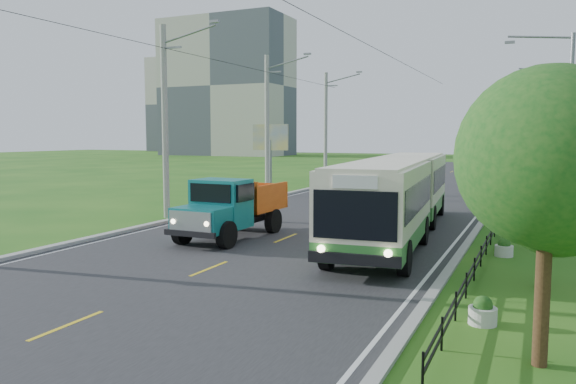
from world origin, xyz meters
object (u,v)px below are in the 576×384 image
Objects in this scene: tree_second at (548,164)px; tree_back at (544,146)px; tree_front at (552,168)px; pole_far at (326,127)px; tree_third at (547,144)px; planter_near at (504,249)px; dump_truck at (232,204)px; tree_fourth at (545,151)px; tree_fifth at (545,144)px; streetlight_mid at (565,123)px; planter_far at (520,201)px; streetlight_far at (557,127)px; bus at (398,191)px; pole_near at (165,121)px; pole_mid at (268,125)px; planter_front at (483,312)px; planter_mid at (514,219)px; billboard_left at (270,142)px.

tree_back reaches higher than tree_second.
tree_front is 6.00m from tree_second.
pole_far is 1.67× the size of tree_third.
dump_truck reaches higher than planter_near.
tree_third reaches higher than tree_fourth.
tree_fifth is 0.64× the size of streetlight_mid.
tree_front is 26.12m from planter_far.
bus is (-6.48, -19.50, -2.93)m from streetlight_far.
streetlight_far is (0.79, 1.86, 1.25)m from tree_back.
pole_near is 26.80m from streetlight_far.
pole_mid reaches higher than tree_fourth.
bus reaches higher than dump_truck.
tree_fourth is 8.18m from bus.
dump_truck is at bearing -119.79° from tree_back.
pole_near is at bearing 144.64° from tree_front.
streetlight_mid is 1.00× the size of streetlight_far.
streetlight_mid reaches higher than tree_front.
pole_far is at bearing 103.69° from dump_truck.
dump_truck is (-11.99, -8.94, -2.14)m from tree_fourth.
pole_near is at bearing 159.26° from tree_second.
planter_front is at bearing -97.27° from streetlight_mid.
tree_fifth is 0.34× the size of bus.
tree_front is at bearing -35.36° from pole_near.
tree_second is 0.98× the size of tree_fourth.
tree_fourth reaches higher than dump_truck.
tree_fifth is 4.21m from planter_far.
streetlight_mid is at bearing -45.14° from pole_far.
tree_fourth is 8.87m from planter_near.
planter_mid is (-2.04, -0.00, -4.62)m from streetlight_mid.
streetlight_far is at bearing 84.29° from tree_fifth.
tree_fifth is (0.00, 24.00, 0.13)m from tree_front.
bus is (-4.44, -5.50, 1.68)m from planter_mid.
pole_near is 19.56m from streetlight_mid.
tree_front reaches higher than tree_second.
bus is at bearing -108.20° from planter_far.
tree_fifth reaches higher than planter_far.
pole_far reaches higher than tree_fifth.
billboard_left is at bearing 135.16° from planter_near.
planter_front is (-1.26, -4.14, -3.23)m from tree_second.
tree_third is (18.12, -0.86, -1.11)m from pole_near.
pole_mid and pole_far have the same top height.
tree_back is (-0.00, 30.00, -0.07)m from tree_front.
dump_truck is (6.13, -15.80, -3.65)m from pole_mid.
pole_mid is 1.00× the size of pole_far.
planter_mid is at bearing 90.00° from planter_near.
tree_third reaches higher than tree_second.
pole_far is at bearing 126.09° from tree_third.
planter_mid is 8.00m from planter_far.
tree_second is 24.00m from tree_back.
tree_fourth is (0.00, 12.00, 0.07)m from tree_second.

